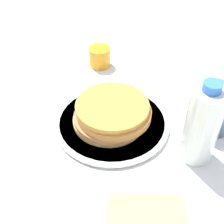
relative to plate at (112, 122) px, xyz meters
The scene contains 6 objects.
ground_plane 0.03m from the plate, 61.59° to the left, with size 4.00×4.00×0.00m, color white.
plate is the anchor object (origin of this frame).
pancake_stack 0.03m from the plate, 84.44° to the left, with size 0.19×0.18×0.05m.
juice_glass 0.26m from the plate, 78.21° to the right, with size 0.07×0.07×0.06m.
cream_jug 0.24m from the plate, behind, with size 0.09×0.09×0.12m.
water_bottle_near 0.22m from the plate, 156.02° to the left, with size 0.07×0.07×0.20m.
Camera 1 is at (-0.05, 0.52, 0.54)m, focal length 50.00 mm.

